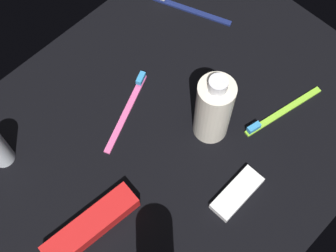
# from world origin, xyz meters

# --- Properties ---
(ground_plane) EXTENTS (0.84, 0.64, 0.01)m
(ground_plane) POSITION_xyz_m (0.00, 0.00, -0.01)
(ground_plane) COLOR black
(bodywash_bottle) EXTENTS (0.07, 0.07, 0.17)m
(bodywash_bottle) POSITION_xyz_m (0.06, -0.05, 0.08)
(bodywash_bottle) COLOR silver
(bodywash_bottle) RESTS_ON ground_plane
(toothbrush_pink) EXTENTS (0.17, 0.08, 0.02)m
(toothbrush_pink) POSITION_xyz_m (-0.02, 0.09, 0.01)
(toothbrush_pink) COLOR #E55999
(toothbrush_pink) RESTS_ON ground_plane
(toothbrush_navy) EXTENTS (0.08, 0.17, 0.02)m
(toothbrush_navy) POSITION_xyz_m (0.24, 0.18, 0.01)
(toothbrush_navy) COLOR navy
(toothbrush_navy) RESTS_ON ground_plane
(toothbrush_lime) EXTENTS (0.18, 0.05, 0.02)m
(toothbrush_lime) POSITION_xyz_m (0.18, -0.12, 0.01)
(toothbrush_lime) COLOR #8CD133
(toothbrush_lime) RESTS_ON ground_plane
(toothpaste_box_red) EXTENTS (0.18, 0.06, 0.03)m
(toothpaste_box_red) POSITION_xyz_m (-0.22, -0.03, 0.02)
(toothpaste_box_red) COLOR red
(toothpaste_box_red) RESTS_ON ground_plane
(snack_bar_white) EXTENTS (0.10, 0.04, 0.01)m
(snack_bar_white) POSITION_xyz_m (-0.00, -0.17, 0.01)
(snack_bar_white) COLOR white
(snack_bar_white) RESTS_ON ground_plane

